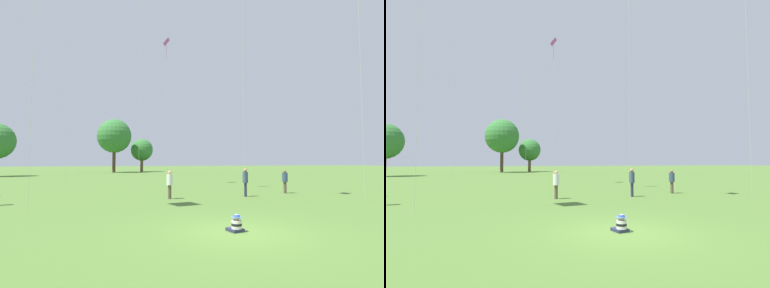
# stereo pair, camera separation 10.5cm
# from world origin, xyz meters

# --- Properties ---
(ground_plane) EXTENTS (300.00, 300.00, 0.00)m
(ground_plane) POSITION_xyz_m (0.00, 0.00, 0.00)
(ground_plane) COLOR #4C702D
(seated_toddler) EXTENTS (0.49, 0.57, 0.55)m
(seated_toddler) POSITION_xyz_m (0.00, 0.11, 0.23)
(seated_toddler) COLOR #282D47
(seated_toddler) RESTS_ON ground
(person_standing_0) EXTENTS (0.44, 0.44, 1.78)m
(person_standing_0) POSITION_xyz_m (4.56, 8.70, 1.07)
(person_standing_0) COLOR #282D42
(person_standing_0) RESTS_ON ground
(person_standing_3) EXTENTS (0.38, 0.38, 1.64)m
(person_standing_3) POSITION_xyz_m (8.16, 9.80, 0.97)
(person_standing_3) COLOR brown
(person_standing_3) RESTS_ON ground
(person_standing_4) EXTENTS (0.52, 0.52, 1.67)m
(person_standing_4) POSITION_xyz_m (-0.29, 8.90, 0.99)
(person_standing_4) COLOR brown
(person_standing_4) RESTS_ON ground
(kite_7) EXTENTS (0.78, 0.92, 14.51)m
(kite_7) POSITION_xyz_m (1.68, 20.13, 13.33)
(kite_7) COLOR #B738C6
(kite_7) RESTS_ON ground
(distant_tree_0) EXTENTS (4.91, 4.91, 7.34)m
(distant_tree_0) POSITION_xyz_m (3.81, 58.65, 4.85)
(distant_tree_0) COLOR brown
(distant_tree_0) RESTS_ON ground
(distant_tree_1) EXTENTS (7.03, 7.03, 11.11)m
(distant_tree_1) POSITION_xyz_m (-2.30, 55.49, 7.57)
(distant_tree_1) COLOR #473323
(distant_tree_1) RESTS_ON ground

